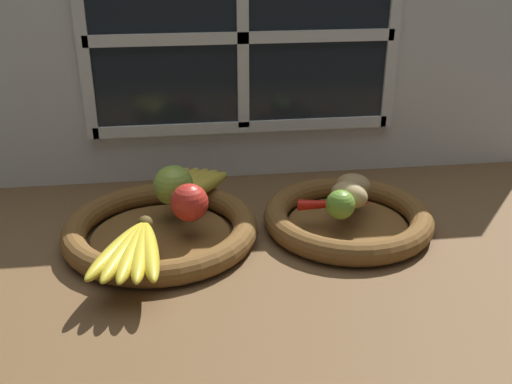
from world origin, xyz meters
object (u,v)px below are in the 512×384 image
object	(u,v)px
fruit_bowl_left	(161,230)
potato_large	(349,195)
potato_back	(353,185)
lime_near	(340,205)
chili_pepper	(336,203)
apple_green_back	(173,185)
banana_bunch_front	(134,250)
banana_bunch_back	(192,185)
apple_red_right	(189,202)
fruit_bowl_right	(348,218)

from	to	relation	value
fruit_bowl_left	potato_large	size ratio (longest dim) A/B	4.83
potato_back	lime_near	xyz separation A→B (cm)	(-5.04, -9.10, 0.49)
lime_near	chili_pepper	world-z (taller)	lime_near
fruit_bowl_left	apple_green_back	distance (cm)	8.67
banana_bunch_front	lime_near	size ratio (longest dim) A/B	3.82
potato_large	fruit_bowl_left	bearing A→B (deg)	-180.00
apple_green_back	banana_bunch_back	size ratio (longest dim) A/B	0.45
fruit_bowl_left	potato_back	distance (cm)	37.37
apple_green_back	potato_back	size ratio (longest dim) A/B	1.12
potato_large	apple_green_back	bearing A→B (deg)	170.21
potato_back	banana_bunch_back	bearing A→B (deg)	169.73
apple_red_right	chili_pepper	xyz separation A→B (cm)	(26.69, 1.10, -2.30)
banana_bunch_front	potato_back	xyz separation A→B (cm)	(40.54, 18.27, 0.69)
apple_green_back	chili_pepper	distance (cm)	30.09
apple_green_back	apple_red_right	bearing A→B (deg)	-68.74
potato_back	chili_pepper	size ratio (longest dim) A/B	0.47
apple_green_back	potato_large	world-z (taller)	apple_green_back
apple_red_right	lime_near	world-z (taller)	apple_red_right
chili_pepper	lime_near	bearing A→B (deg)	-90.49
fruit_bowl_left	banana_bunch_front	bearing A→B (deg)	-105.65
banana_bunch_front	potato_back	world-z (taller)	potato_back
apple_red_right	potato_back	distance (cm)	32.07
apple_green_back	lime_near	distance (cm)	30.71
apple_green_back	apple_red_right	world-z (taller)	apple_green_back
banana_bunch_front	chili_pepper	xyz separation A→B (cm)	(35.80, 13.09, -0.39)
banana_bunch_back	lime_near	xyz separation A→B (cm)	(25.57, -14.65, 1.13)
fruit_bowl_left	banana_bunch_front	distance (cm)	14.46
fruit_bowl_left	apple_red_right	bearing A→B (deg)	-15.01
fruit_bowl_right	banana_bunch_front	world-z (taller)	banana_bunch_front
banana_bunch_front	lime_near	world-z (taller)	lime_near
fruit_bowl_right	apple_red_right	bearing A→B (deg)	-177.19
banana_bunch_back	apple_red_right	bearing A→B (deg)	-93.95
lime_near	potato_large	bearing A→B (deg)	56.31
apple_red_right	chili_pepper	world-z (taller)	apple_red_right
banana_bunch_front	potato_large	world-z (taller)	potato_large
potato_back	fruit_bowl_right	bearing A→B (deg)	-114.44
apple_red_right	banana_bunch_back	world-z (taller)	apple_red_right
apple_red_right	banana_bunch_back	size ratio (longest dim) A/B	0.40
apple_red_right	lime_near	bearing A→B (deg)	-6.11
apple_green_back	banana_bunch_back	xyz separation A→B (cm)	(3.52, 4.88, -2.26)
potato_large	fruit_bowl_right	bearing A→B (deg)	0.00
banana_bunch_back	potato_large	size ratio (longest dim) A/B	2.31
fruit_bowl_left	fruit_bowl_right	world-z (taller)	same
fruit_bowl_left	chili_pepper	xyz separation A→B (cm)	(32.04, -0.34, 3.45)
potato_large	lime_near	xyz separation A→B (cm)	(-2.84, -4.26, 0.21)
fruit_bowl_right	lime_near	world-z (taller)	lime_near
fruit_bowl_left	banana_bunch_back	world-z (taller)	banana_bunch_back
lime_near	banana_bunch_front	bearing A→B (deg)	-165.52
apple_red_right	potato_large	xyz separation A→B (cm)	(29.23, 1.44, -0.94)
lime_near	chili_pepper	size ratio (longest dim) A/B	0.37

